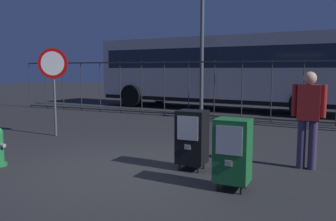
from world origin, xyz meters
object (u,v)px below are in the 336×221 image
Objects in this scene: newspaper_box_secondary at (192,137)px; pedestrian at (308,114)px; bus_near at (219,69)px; street_light_far_right at (202,7)px; stop_sign at (53,73)px; newspaper_box_primary at (233,150)px.

pedestrian is (1.76, 0.90, 0.38)m from newspaper_box_secondary.
bus_near reaches higher than newspaper_box_secondary.
bus_near is at bearing 88.74° from street_light_far_right.
stop_sign is 0.21× the size of bus_near.
newspaper_box_primary is 0.10× the size of bus_near.
newspaper_box_secondary is 0.15× the size of street_light_far_right.
bus_near is at bearing 116.67° from pedestrian.
newspaper_box_secondary is at bearing -153.04° from pedestrian.
newspaper_box_primary is at bearing -67.09° from street_light_far_right.
bus_near is at bearing 104.51° from newspaper_box_secondary.
stop_sign reaches higher than newspaper_box_secondary.
newspaper_box_secondary is (-0.89, 0.70, 0.00)m from newspaper_box_primary.
street_light_far_right reaches higher than pedestrian.
newspaper_box_primary is 0.61× the size of pedestrian.
stop_sign is 6.11m from pedestrian.
street_light_far_right is (-4.16, 6.17, 3.02)m from pedestrian.
newspaper_box_secondary is at bearing -17.68° from stop_sign.
stop_sign is 0.33× the size of street_light_far_right.
street_light_far_right is at bearing 108.72° from newspaper_box_secondary.
newspaper_box_primary is 0.46× the size of stop_sign.
newspaper_box_secondary is 4.63m from stop_sign.
newspaper_box_secondary is 0.10× the size of bus_near.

